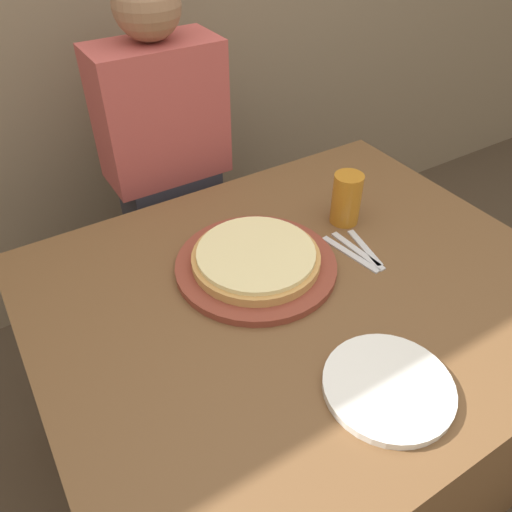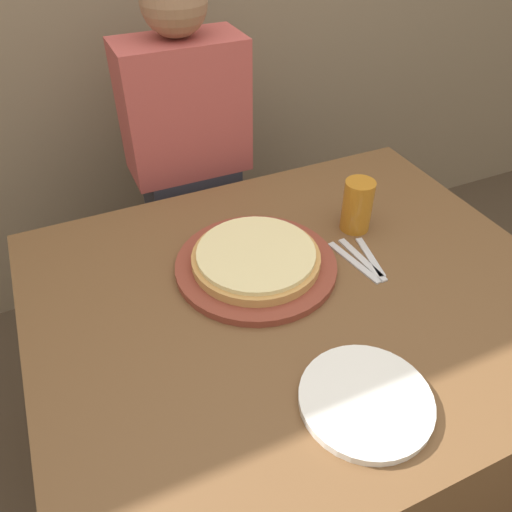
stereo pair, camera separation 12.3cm
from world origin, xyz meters
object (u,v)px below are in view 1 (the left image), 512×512
Objects in this scene: diner_person at (170,189)px; spoon at (365,248)px; fork at (350,254)px; beer_glass at (347,197)px; dinner_knife at (357,251)px; dinner_plate at (388,387)px; pizza_on_board at (256,261)px.

spoon is at bearing -68.18° from diner_person.
fork is at bearing -71.94° from diner_person.
beer_glass is 0.79× the size of fork.
spoon is 0.12× the size of diner_person.
fork is 0.02m from dinner_knife.
beer_glass is 0.65m from diner_person.
beer_glass reaches higher than fork.
pizza_on_board is at bearing 93.80° from dinner_plate.
fork is at bearing 180.00° from spoon.
dinner_plate is 1.38× the size of fork.
diner_person is at bearing 88.30° from pizza_on_board.
dinner_knife is at bearing 0.00° from fork.
diner_person reaches higher than pizza_on_board.
pizza_on_board reaches higher than spoon.
beer_glass is at bearing 7.98° from pizza_on_board.
dinner_plate is at bearing -125.46° from spoon.
beer_glass is at bearing 65.39° from dinner_knife.
spoon is at bearing 0.00° from dinner_knife.
fork is (0.24, -0.08, -0.02)m from pizza_on_board.
dinner_plate is at bearing -120.73° from beer_glass.
diner_person reaches higher than beer_glass.
diner_person is at bearing 108.06° from fork.
beer_glass reaches higher than pizza_on_board.
pizza_on_board is 0.33m from beer_glass.
beer_glass is 0.17m from fork.
fork is 1.18× the size of spoon.
diner_person reaches higher than fork.
dinner_plate is at bearing -89.33° from diner_person.
dinner_plate reaches higher than dinner_knife.
pizza_on_board is 0.30m from spoon.
fork and spoon have the same top height.
diner_person is (-0.27, 0.67, -0.09)m from spoon.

